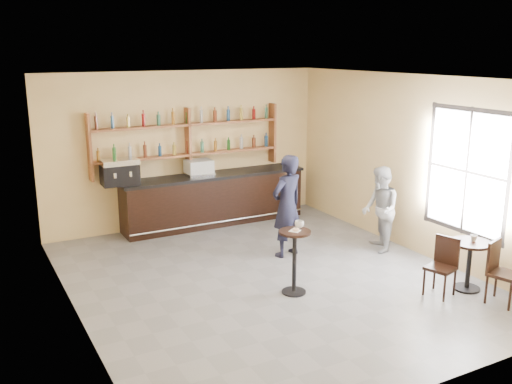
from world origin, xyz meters
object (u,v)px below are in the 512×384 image
patron_second (380,209)px  pedestal_table (294,262)px  chair_south (504,274)px  chair_west (440,267)px  pastry_case (199,168)px  cafe_table (469,266)px  bar_counter (214,199)px  espresso_machine (120,172)px  man_main (287,206)px

patron_second → pedestal_table: bearing=-45.2°
patron_second → chair_south: bearing=27.4°
chair_west → patron_second: bearing=148.6°
pastry_case → cafe_table: 5.58m
bar_counter → chair_west: bearing=-73.1°
pedestal_table → chair_west: bearing=-30.6°
chair_south → patron_second: bearing=75.2°
cafe_table → chair_west: 0.56m
pedestal_table → patron_second: patron_second is taller
espresso_machine → pastry_case: 1.64m
bar_counter → cafe_table: 5.38m
chair_west → patron_second: (0.49, 1.97, 0.34)m
pastry_case → chair_west: pastry_case is taller
man_main → cafe_table: size_ratio=2.37×
chair_west → chair_south: (0.60, -0.65, 0.02)m
bar_counter → espresso_machine: espresso_machine is taller
espresso_machine → cafe_table: (4.02, -4.98, -0.94)m
espresso_machine → chair_south: espresso_machine is taller
pedestal_table → patron_second: 2.54m
espresso_machine → bar_counter: bearing=1.9°
bar_counter → cafe_table: (2.05, -4.98, -0.15)m
bar_counter → man_main: (0.36, -2.36, 0.38)m
pastry_case → chair_south: bearing=-64.0°
chair_south → pedestal_table: bearing=127.3°
man_main → cafe_table: bearing=108.4°
pedestal_table → man_main: 1.69m
pastry_case → pedestal_table: 3.88m
espresso_machine → pastry_case: (1.64, 0.00, -0.08)m
man_main → cafe_table: 3.16m
man_main → cafe_table: (1.69, -2.62, -0.53)m
bar_counter → espresso_machine: size_ratio=5.76×
pedestal_table → bar_counter: bearing=84.2°
bar_counter → chair_south: size_ratio=4.28×
espresso_machine → man_main: (2.33, -2.36, -0.41)m
chair_west → chair_south: chair_south is taller
espresso_machine → chair_west: espresso_machine is taller
patron_second → pastry_case: bearing=-117.0°
pedestal_table → chair_west: (1.89, -1.12, -0.05)m
man_main → patron_second: (1.62, -0.59, -0.14)m
cafe_table → pedestal_table: bearing=154.4°
pedestal_table → man_main: size_ratio=0.54×
chair_south → man_main: bearing=101.1°
espresso_machine → chair_west: bearing=-52.9°
cafe_table → espresso_machine: bearing=128.9°
pastry_case → pedestal_table: size_ratio=0.55×
pastry_case → patron_second: size_ratio=0.34×
cafe_table → chair_west: chair_west is taller
pedestal_table → chair_south: (2.49, -1.77, -0.03)m
bar_counter → pedestal_table: size_ratio=4.02×
patron_second → espresso_machine: bearing=-101.8°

